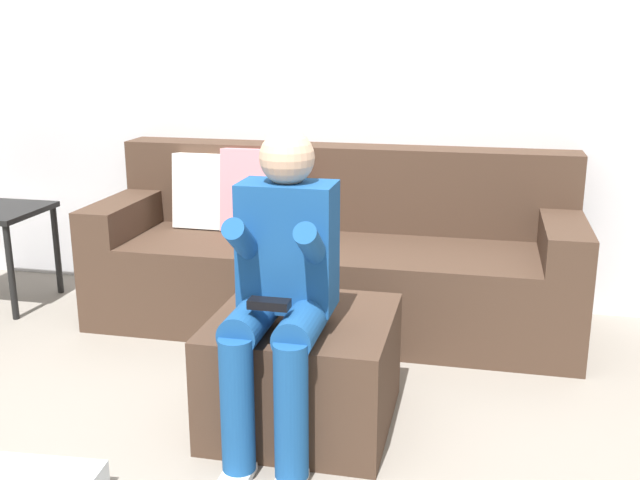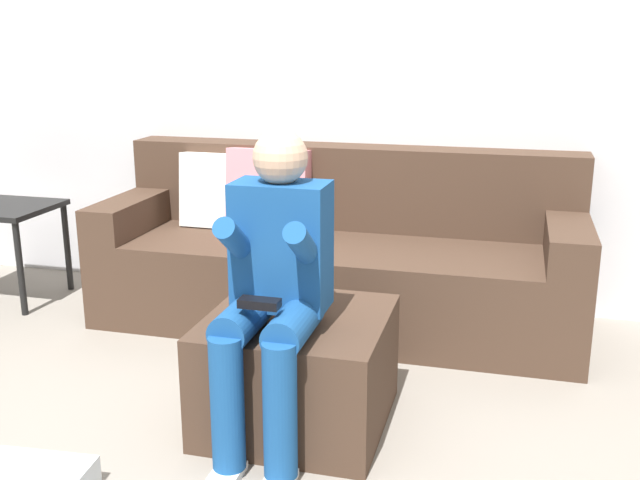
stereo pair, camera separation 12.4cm
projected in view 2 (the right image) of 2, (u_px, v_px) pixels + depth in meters
The scene contains 4 objects.
wall_back at pixel (352, 56), 4.06m from camera, with size 5.02×0.10×2.75m, color silver.
couch_sectional at pixel (336, 257), 3.94m from camera, with size 2.49×0.86×0.91m.
ottoman at pixel (298, 369), 2.89m from camera, with size 0.68×0.68×0.45m, color #473326.
person_seated at pixel (273, 283), 2.61m from camera, with size 0.34×0.60×1.17m.
Camera 2 is at (0.90, -1.77, 1.48)m, focal length 41.56 mm.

